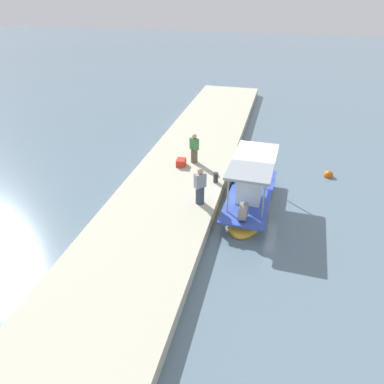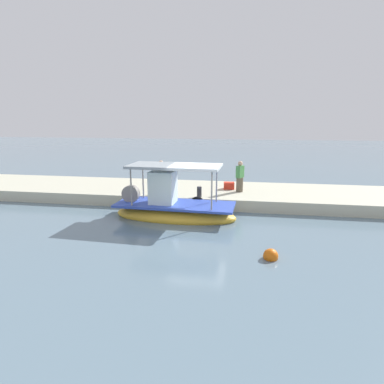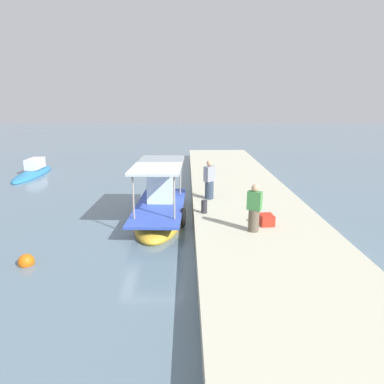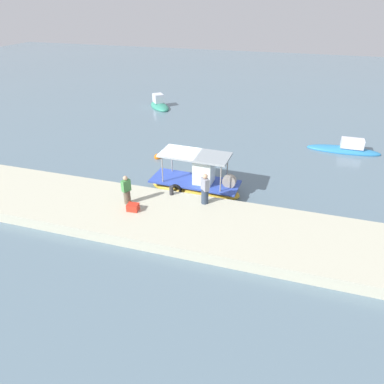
{
  "view_description": "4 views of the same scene",
  "coord_description": "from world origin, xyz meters",
  "px_view_note": "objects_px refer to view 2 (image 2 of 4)",
  "views": [
    {
      "loc": [
        16.05,
        0.68,
        9.56
      ],
      "look_at": [
        1.76,
        -2.94,
        0.77
      ],
      "focal_mm": 34.09,
      "sensor_mm": 36.0,
      "label": 1
    },
    {
      "loc": [
        -2.07,
        13.8,
        4.47
      ],
      "look_at": [
        0.68,
        -2.42,
        0.76
      ],
      "focal_mm": 30.43,
      "sensor_mm": 36.0,
      "label": 2
    },
    {
      "loc": [
        -12.84,
        -1.39,
        4.99
      ],
      "look_at": [
        1.32,
        -1.63,
        1.18
      ],
      "focal_mm": 32.23,
      "sensor_mm": 36.0,
      "label": 3
    },
    {
      "loc": [
        6.52,
        -18.52,
        10.69
      ],
      "look_at": [
        1.57,
        -2.39,
        1.13
      ],
      "focal_mm": 33.03,
      "sensor_mm": 36.0,
      "label": 4
    }
  ],
  "objects_px": {
    "fisherman_by_crate": "(240,178)",
    "cargo_crate": "(229,186)",
    "marker_buoy": "(271,256)",
    "fisherman_near_bollard": "(161,179)",
    "main_fishing_boat": "(173,208)",
    "mooring_bollard": "(199,192)"
  },
  "relations": [
    {
      "from": "main_fishing_boat",
      "to": "fisherman_by_crate",
      "type": "relative_size",
      "value": 3.42
    },
    {
      "from": "main_fishing_boat",
      "to": "mooring_bollard",
      "type": "relative_size",
      "value": 10.79
    },
    {
      "from": "mooring_bollard",
      "to": "marker_buoy",
      "type": "relative_size",
      "value": 1.07
    },
    {
      "from": "cargo_crate",
      "to": "marker_buoy",
      "type": "distance_m",
      "value": 8.14
    },
    {
      "from": "main_fishing_boat",
      "to": "fisherman_near_bollard",
      "type": "relative_size",
      "value": 3.21
    },
    {
      "from": "fisherman_near_bollard",
      "to": "mooring_bollard",
      "type": "distance_m",
      "value": 2.16
    },
    {
      "from": "fisherman_by_crate",
      "to": "cargo_crate",
      "type": "distance_m",
      "value": 1.02
    },
    {
      "from": "fisherman_by_crate",
      "to": "cargo_crate",
      "type": "height_order",
      "value": "fisherman_by_crate"
    },
    {
      "from": "fisherman_near_bollard",
      "to": "marker_buoy",
      "type": "xyz_separation_m",
      "value": [
        -5.27,
        6.05,
        -1.3
      ]
    },
    {
      "from": "marker_buoy",
      "to": "fisherman_near_bollard",
      "type": "bearing_deg",
      "value": -48.98
    },
    {
      "from": "main_fishing_boat",
      "to": "marker_buoy",
      "type": "distance_m",
      "value": 5.71
    },
    {
      "from": "fisherman_near_bollard",
      "to": "cargo_crate",
      "type": "xyz_separation_m",
      "value": [
        -3.44,
        -1.85,
        -0.62
      ]
    },
    {
      "from": "fisherman_by_crate",
      "to": "mooring_bollard",
      "type": "relative_size",
      "value": 3.16
    },
    {
      "from": "mooring_bollard",
      "to": "cargo_crate",
      "type": "relative_size",
      "value": 0.9
    },
    {
      "from": "main_fishing_boat",
      "to": "fisherman_by_crate",
      "type": "distance_m",
      "value": 4.59
    },
    {
      "from": "cargo_crate",
      "to": "marker_buoy",
      "type": "relative_size",
      "value": 1.2
    },
    {
      "from": "marker_buoy",
      "to": "main_fishing_boat",
      "type": "bearing_deg",
      "value": -43.18
    },
    {
      "from": "fisherman_near_bollard",
      "to": "marker_buoy",
      "type": "distance_m",
      "value": 8.13
    },
    {
      "from": "fisherman_near_bollard",
      "to": "marker_buoy",
      "type": "height_order",
      "value": "fisherman_near_bollard"
    },
    {
      "from": "fisherman_near_bollard",
      "to": "mooring_bollard",
      "type": "height_order",
      "value": "fisherman_near_bollard"
    },
    {
      "from": "cargo_crate",
      "to": "marker_buoy",
      "type": "xyz_separation_m",
      "value": [
        -1.83,
        7.91,
        -0.68
      ]
    },
    {
      "from": "cargo_crate",
      "to": "fisherman_near_bollard",
      "type": "bearing_deg",
      "value": 28.34
    }
  ]
}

